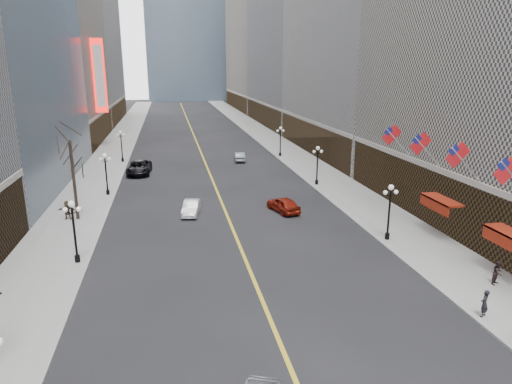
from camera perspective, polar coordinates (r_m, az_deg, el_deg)
name	(u,v)px	position (r m, az deg, el deg)	size (l,w,h in m)	color
sidewalk_east	(287,151)	(75.36, 3.93, 5.10)	(6.00, 230.00, 0.15)	gray
sidewalk_west	(110,157)	(73.48, -17.76, 4.13)	(6.00, 230.00, 0.15)	gray
lane_line	(198,144)	(82.93, -7.30, 5.91)	(0.25, 200.00, 0.02)	gold
bldg_east_c	(316,19)	(113.68, 7.54, 20.67)	(26.60, 40.60, 48.80)	gray
bldg_east_d	(275,9)	(155.67, 2.33, 21.91)	(26.60, 46.60, 62.80)	#AFA491
streetlamp_east_1	(390,206)	(37.39, 16.36, -1.72)	(1.26, 0.44, 4.52)	black
streetlamp_east_2	(317,161)	(53.50, 7.68, 3.83)	(1.26, 0.44, 4.52)	black
streetlamp_east_3	(280,138)	(70.53, 3.06, 6.73)	(1.26, 0.44, 4.52)	black
streetlamp_west_1	(74,225)	(34.09, -21.83, -3.88)	(1.26, 0.44, 4.52)	black
streetlamp_west_2	(106,170)	(51.25, -18.26, 2.67)	(1.26, 0.44, 4.52)	black
streetlamp_west_3	(121,143)	(68.84, -16.49, 5.91)	(1.26, 0.44, 4.52)	black
flag_2	(510,172)	(31.81, 29.15, 2.15)	(2.87, 0.12, 2.87)	#B2B2B7
flag_3	(460,157)	(35.69, 24.11, 4.01)	(2.87, 0.12, 2.87)	#B2B2B7
flag_4	(422,146)	(39.81, 20.07, 5.48)	(2.87, 0.12, 2.87)	#B2B2B7
flag_5	(393,137)	(44.12, 16.79, 6.64)	(2.87, 0.12, 2.87)	#B2B2B7
awning_b	(511,236)	(33.39, 29.27, -4.85)	(1.40, 4.00, 0.93)	maroon
awning_c	(440,201)	(39.46, 21.96, -1.07)	(1.40, 4.00, 0.93)	maroon
theatre_marquee	(99,76)	(82.41, -19.00, 13.55)	(2.00, 0.55, 12.00)	red
tree_west_far	(71,153)	(43.15, -22.13, 4.57)	(3.60, 3.60, 7.92)	#2D231C
car_nb_mid	(191,207)	(43.55, -8.08, -1.91)	(1.40, 4.02, 1.33)	silver
car_nb_far	(139,168)	(61.17, -14.39, 2.97)	(2.82, 6.12, 1.70)	black
car_sb_mid	(283,204)	(43.88, 3.43, -1.55)	(1.74, 4.32, 1.47)	maroon
car_sb_far	(240,157)	(67.54, -2.04, 4.44)	(1.43, 4.12, 1.36)	#575E60
ped_ne_corner	(484,303)	(28.70, 26.66, -12.34)	(0.58, 0.42, 1.59)	black
ped_east_walk	(498,273)	(33.04, 27.99, -8.90)	(0.75, 0.41, 1.55)	black
ped_west_far	(67,210)	(44.56, -22.53, -2.11)	(1.59, 0.46, 1.71)	#34291D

